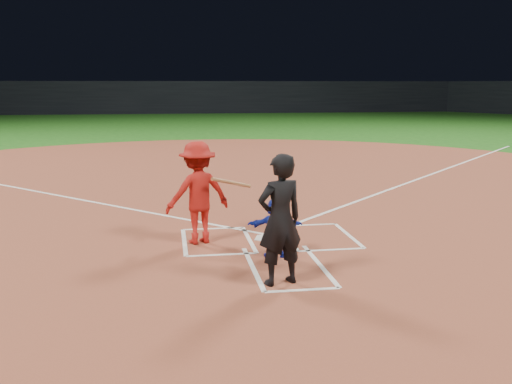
{
  "coord_description": "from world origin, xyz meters",
  "views": [
    {
      "loc": [
        -1.84,
        -10.34,
        2.91
      ],
      "look_at": [
        -0.3,
        -0.4,
        1.0
      ],
      "focal_mm": 40.0,
      "sensor_mm": 36.0,
      "label": 1
    }
  ],
  "objects": [
    {
      "name": "ground",
      "position": [
        0.0,
        0.0,
        0.0
      ],
      "size": [
        120.0,
        120.0,
        0.0
      ],
      "primitive_type": "plane",
      "color": "#1A5515",
      "rests_on": "ground"
    },
    {
      "name": "home_plate_dirt",
      "position": [
        0.0,
        6.0,
        0.01
      ],
      "size": [
        28.0,
        28.0,
        0.01
      ],
      "primitive_type": "cylinder",
      "color": "brown",
      "rests_on": "ground"
    },
    {
      "name": "stadium_wall_far",
      "position": [
        0.0,
        48.0,
        1.6
      ],
      "size": [
        80.0,
        1.2,
        3.2
      ],
      "primitive_type": "cube",
      "color": "black",
      "rests_on": "ground"
    },
    {
      "name": "home_plate",
      "position": [
        0.0,
        0.0,
        0.02
      ],
      "size": [
        0.6,
        0.6,
        0.02
      ],
      "primitive_type": "cylinder",
      "rotation": [
        0.0,
        0.0,
        3.14
      ],
      "color": "silver",
      "rests_on": "home_plate_dirt"
    },
    {
      "name": "catcher",
      "position": [
        -0.09,
        -1.14,
        0.52
      ],
      "size": [
        0.98,
        0.42,
        1.02
      ],
      "primitive_type": "imported",
      "rotation": [
        0.0,
        0.0,
        3.01
      ],
      "color": "#162AB4",
      "rests_on": "home_plate_dirt"
    },
    {
      "name": "umpire",
      "position": [
        -0.27,
        -2.47,
        0.98
      ],
      "size": [
        0.81,
        0.66,
        1.93
      ],
      "primitive_type": "imported",
      "rotation": [
        0.0,
        0.0,
        3.45
      ],
      "color": "black",
      "rests_on": "home_plate_dirt"
    },
    {
      "name": "chalk_markings",
      "position": [
        0.0,
        5.29,
        0.01
      ],
      "size": [
        28.35,
        17.32,
        0.01
      ],
      "color": "white",
      "rests_on": "home_plate_dirt"
    },
    {
      "name": "batter_at_plate",
      "position": [
        -1.32,
        -0.06,
        0.95
      ],
      "size": [
        1.67,
        1.04,
        1.88
      ],
      "color": "#AC1713",
      "rests_on": "home_plate_dirt"
    }
  ]
}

